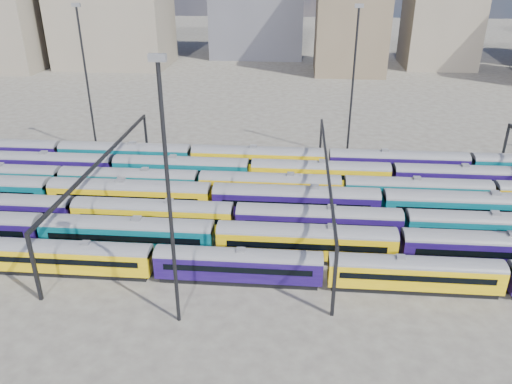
# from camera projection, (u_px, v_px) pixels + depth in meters

# --- Properties ---
(ground) EXTENTS (500.00, 500.00, 0.00)m
(ground) POSITION_uv_depth(u_px,v_px,m) (251.00, 216.00, 68.40)
(ground) COLOR #44403A
(ground) RESTS_ON ground
(rake_0) EXTENTS (130.38, 2.73, 4.57)m
(rake_0) POSITION_uv_depth(u_px,v_px,m) (238.00, 262.00, 53.86)
(rake_0) COLOR black
(rake_0) RESTS_ON ground
(rake_1) EXTENTS (126.61, 3.09, 5.20)m
(rake_1) POSITION_uv_depth(u_px,v_px,m) (399.00, 243.00, 56.88)
(rake_1) COLOR black
(rake_1) RESTS_ON ground
(rake_2) EXTENTS (146.37, 3.06, 5.15)m
(rake_2) POSITION_uv_depth(u_px,v_px,m) (153.00, 213.00, 63.65)
(rake_2) COLOR black
(rake_2) RESTS_ON ground
(rake_3) EXTENTS (135.40, 3.30, 5.57)m
(rake_3) POSITION_uv_depth(u_px,v_px,m) (212.00, 196.00, 67.55)
(rake_3) COLOR black
(rake_3) RESTS_ON ground
(rake_4) EXTENTS (123.74, 3.02, 5.08)m
(rake_4) POSITION_uv_depth(u_px,v_px,m) (343.00, 187.00, 70.81)
(rake_4) COLOR black
(rake_4) RESTS_ON ground
(rake_5) EXTENTS (148.98, 3.11, 5.24)m
(rake_5) POSITION_uv_depth(u_px,v_px,m) (320.00, 172.00, 75.50)
(rake_5) COLOR black
(rake_5) RESTS_ON ground
(rake_6) EXTENTS (132.31, 3.23, 5.44)m
(rake_6) POSITION_uv_depth(u_px,v_px,m) (191.00, 155.00, 81.53)
(rake_6) COLOR black
(rake_6) RESTS_ON ground
(gantry_1) EXTENTS (0.35, 40.35, 8.03)m
(gantry_1) POSITION_uv_depth(u_px,v_px,m) (102.00, 166.00, 67.00)
(gantry_1) COLOR black
(gantry_1) RESTS_ON ground
(gantry_2) EXTENTS (0.35, 40.35, 8.03)m
(gantry_2) POSITION_uv_depth(u_px,v_px,m) (327.00, 173.00, 64.75)
(gantry_2) COLOR black
(gantry_2) RESTS_ON ground
(mast_1) EXTENTS (1.40, 0.50, 25.60)m
(mast_1) POSITION_uv_depth(u_px,v_px,m) (86.00, 76.00, 84.49)
(mast_1) COLOR black
(mast_1) RESTS_ON ground
(mast_2) EXTENTS (1.40, 0.50, 25.60)m
(mast_2) POSITION_uv_depth(u_px,v_px,m) (168.00, 191.00, 42.99)
(mast_2) COLOR black
(mast_2) RESTS_ON ground
(mast_3) EXTENTS (1.40, 0.50, 25.60)m
(mast_3) POSITION_uv_depth(u_px,v_px,m) (353.00, 78.00, 82.91)
(mast_3) COLOR black
(mast_3) RESTS_ON ground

